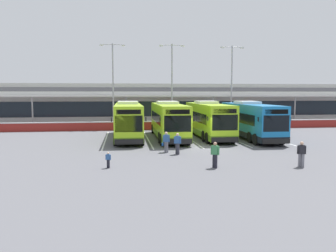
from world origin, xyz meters
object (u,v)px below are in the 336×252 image
at_px(coach_bus_centre, 208,120).
at_px(lamp_post_west, 113,80).
at_px(coach_bus_leftmost, 128,121).
at_px(lamp_post_centre, 172,80).
at_px(lamp_post_east, 232,81).
at_px(pedestrian_in_dark_coat, 215,154).
at_px(coach_bus_right_centre, 250,121).
at_px(pedestrian_approaching_bus, 178,143).
at_px(pedestrian_with_handbag, 166,142).
at_px(pedestrian_near_bin, 301,153).
at_px(coach_bus_left_centre, 169,121).
at_px(pedestrian_child, 108,159).

relative_size(coach_bus_centre, lamp_post_west, 1.11).
relative_size(coach_bus_leftmost, lamp_post_centre, 1.11).
xyz_separation_m(lamp_post_west, lamp_post_east, (16.03, 0.04, 0.00)).
relative_size(coach_bus_centre, pedestrian_in_dark_coat, 7.51).
bearing_deg(coach_bus_centre, coach_bus_right_centre, -20.00).
bearing_deg(pedestrian_approaching_bus, pedestrian_with_handbag, 127.96).
bearing_deg(pedestrian_in_dark_coat, coach_bus_leftmost, 109.53).
bearing_deg(coach_bus_leftmost, lamp_post_west, 99.38).
xyz_separation_m(coach_bus_leftmost, coach_bus_centre, (8.37, 0.09, 0.00)).
distance_m(pedestrian_in_dark_coat, lamp_post_centre, 24.87).
bearing_deg(pedestrian_near_bin, coach_bus_centre, 98.23).
height_order(coach_bus_left_centre, lamp_post_east, lamp_post_east).
distance_m(pedestrian_near_bin, pedestrian_approaching_bus, 8.81).
xyz_separation_m(coach_bus_centre, lamp_post_west, (-10.10, 10.39, 4.50)).
relative_size(pedestrian_approaching_bus, lamp_post_east, 0.15).
height_order(coach_bus_leftmost, coach_bus_centre, same).
bearing_deg(lamp_post_centre, pedestrian_approaching_bus, -97.09).
relative_size(coach_bus_right_centre, pedestrian_child, 12.11).
xyz_separation_m(pedestrian_with_handbag, pedestrian_in_dark_coat, (2.30, -5.85, 0.02)).
distance_m(coach_bus_leftmost, pedestrian_in_dark_coat, 15.25).
relative_size(pedestrian_near_bin, lamp_post_west, 0.15).
relative_size(pedestrian_with_handbag, pedestrian_in_dark_coat, 1.00).
bearing_deg(coach_bus_right_centre, pedestrian_approaching_bus, -137.62).
xyz_separation_m(pedestrian_child, lamp_post_east, (15.77, 24.02, 5.75)).
bearing_deg(coach_bus_right_centre, pedestrian_in_dark_coat, -119.40).
bearing_deg(coach_bus_left_centre, coach_bus_right_centre, -6.36).
xyz_separation_m(pedestrian_near_bin, lamp_post_west, (-12.26, 25.31, 5.42)).
bearing_deg(pedestrian_child, lamp_post_east, 56.72).
distance_m(coach_bus_leftmost, coach_bus_centre, 8.37).
bearing_deg(pedestrian_near_bin, lamp_post_centre, 100.48).
xyz_separation_m(coach_bus_leftmost, coach_bus_right_centre, (12.40, -1.38, 0.00)).
bearing_deg(coach_bus_centre, pedestrian_with_handbag, -122.99).
xyz_separation_m(pedestrian_with_handbag, pedestrian_child, (-4.25, -5.00, -0.32)).
height_order(coach_bus_left_centre, pedestrian_in_dark_coat, coach_bus_left_centre).
bearing_deg(pedestrian_child, pedestrian_in_dark_coat, -7.38).
relative_size(pedestrian_in_dark_coat, lamp_post_east, 0.15).
distance_m(coach_bus_leftmost, pedestrian_near_bin, 18.21).
height_order(coach_bus_leftmost, pedestrian_with_handbag, coach_bus_leftmost).
relative_size(pedestrian_with_handbag, pedestrian_near_bin, 1.00).
distance_m(coach_bus_centre, pedestrian_with_handbag, 10.29).
distance_m(coach_bus_right_centre, pedestrian_child, 18.46).
distance_m(pedestrian_with_handbag, lamp_post_east, 22.89).
height_order(coach_bus_leftmost, pedestrian_child, coach_bus_leftmost).
bearing_deg(coach_bus_leftmost, coach_bus_left_centre, -6.30).
height_order(coach_bus_leftmost, pedestrian_in_dark_coat, coach_bus_leftmost).
height_order(lamp_post_centre, lamp_post_east, same).
bearing_deg(pedestrian_with_handbag, coach_bus_leftmost, 108.14).
bearing_deg(pedestrian_approaching_bus, coach_bus_right_centre, 42.38).
xyz_separation_m(coach_bus_centre, pedestrian_near_bin, (2.16, -14.92, -0.91)).
bearing_deg(pedestrian_approaching_bus, coach_bus_centre, 63.19).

